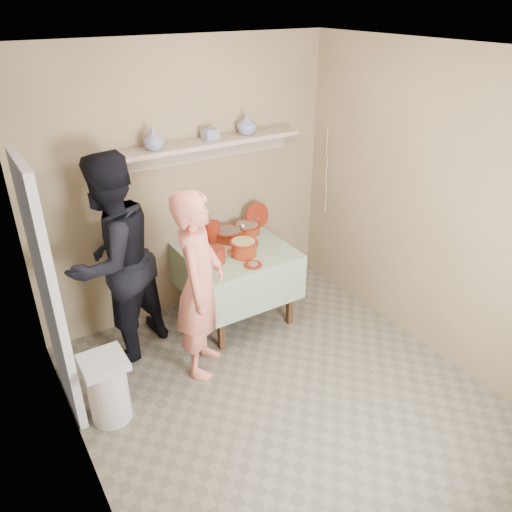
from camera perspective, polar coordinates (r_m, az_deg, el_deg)
ground at (r=4.16m, az=3.88°, el=-16.41°), size 3.50×3.50×0.00m
tile_panel at (r=3.84m, az=-22.57°, el=-4.12°), size 0.06×0.70×2.00m
plate_stack_a at (r=4.75m, az=-6.67°, el=2.26°), size 0.14×0.14×0.19m
plate_stack_b at (r=4.82m, az=-5.05°, el=2.75°), size 0.16×0.16×0.19m
bowl_stack at (r=4.44m, az=-4.49°, el=0.11°), size 0.15×0.15×0.15m
empty_bowl at (r=4.65m, az=-5.78°, el=0.72°), size 0.16×0.16×0.05m
propped_lid at (r=5.11m, az=0.15°, el=4.64°), size 0.28×0.11×0.27m
vase_right at (r=4.79m, az=-1.08°, el=14.83°), size 0.23×0.23×0.19m
vase_left at (r=4.38m, az=-11.66°, el=12.98°), size 0.25×0.25×0.19m
ceramic_box at (r=4.62m, az=-5.25°, el=13.66°), size 0.16×0.12×0.10m
person_cook at (r=4.04m, az=-6.45°, el=-3.37°), size 0.67×0.71×1.63m
person_helper at (r=4.32m, az=-16.04°, el=-0.49°), size 1.12×1.04×1.85m
room_shell at (r=3.25m, az=4.78°, el=4.38°), size 3.04×3.54×2.62m
serving_table at (r=4.76m, az=-2.36°, el=-0.44°), size 0.97×0.97×0.76m
cazuela_meat_a at (r=4.87m, az=-3.22°, el=2.58°), size 0.30×0.30×0.10m
cazuela_meat_b at (r=4.99m, az=-1.04°, el=3.25°), size 0.28×0.28×0.10m
ladle at (r=4.91m, az=-1.47°, el=3.48°), size 0.08×0.26×0.19m
cazuela_rice at (r=4.55m, az=-1.44°, el=1.07°), size 0.33×0.25×0.14m
front_plate at (r=4.40m, az=-0.36°, el=-0.99°), size 0.16×0.16×0.03m
wall_shelf at (r=4.66m, az=-5.49°, el=12.52°), size 1.80×0.25×0.21m
trash_bin at (r=4.01m, az=-16.58°, el=-14.30°), size 0.32×0.32×0.56m
electrical_cord at (r=5.32m, az=8.04°, el=9.56°), size 0.01×0.05×0.90m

